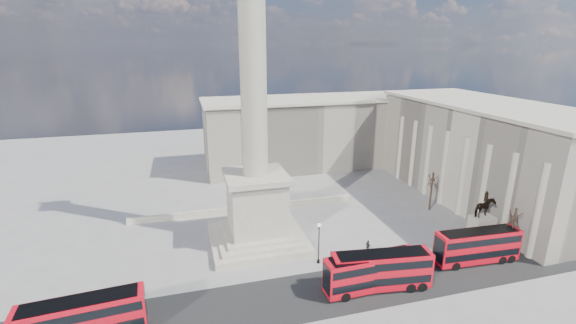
{
  "coord_description": "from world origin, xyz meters",
  "views": [
    {
      "loc": [
        -9.56,
        -47.26,
        28.8
      ],
      "look_at": [
        3.5,
        0.06,
        13.74
      ],
      "focal_mm": 24.0,
      "sensor_mm": 36.0,
      "label": 1
    }
  ],
  "objects_px": {
    "red_bus_b": "(382,270)",
    "victorian_lamp": "(319,240)",
    "red_bus_c": "(372,272)",
    "pedestrian_standing": "(480,245)",
    "red_bus_a": "(84,319)",
    "equestrian_statue": "(481,226)",
    "red_bus_d": "(478,246)",
    "pedestrian_crossing": "(368,246)",
    "nelsons_column": "(255,160)",
    "pedestrian_walking": "(452,244)"
  },
  "relations": [
    {
      "from": "nelsons_column",
      "to": "red_bus_a",
      "type": "xyz_separation_m",
      "value": [
        -20.7,
        -15.92,
        -10.39
      ]
    },
    {
      "from": "red_bus_d",
      "to": "victorian_lamp",
      "type": "relative_size",
      "value": 1.98
    },
    {
      "from": "red_bus_a",
      "to": "equestrian_statue",
      "type": "distance_m",
      "value": 52.92
    },
    {
      "from": "red_bus_a",
      "to": "pedestrian_crossing",
      "type": "relative_size",
      "value": 6.27
    },
    {
      "from": "red_bus_c",
      "to": "victorian_lamp",
      "type": "xyz_separation_m",
      "value": [
        -4.13,
        7.38,
        1.05
      ]
    },
    {
      "from": "pedestrian_standing",
      "to": "pedestrian_crossing",
      "type": "height_order",
      "value": "pedestrian_crossing"
    },
    {
      "from": "red_bus_b",
      "to": "victorian_lamp",
      "type": "relative_size",
      "value": 2.07
    },
    {
      "from": "red_bus_a",
      "to": "equestrian_statue",
      "type": "xyz_separation_m",
      "value": [
        52.6,
        5.88,
        0.45
      ]
    },
    {
      "from": "victorian_lamp",
      "to": "pedestrian_standing",
      "type": "relative_size",
      "value": 3.4
    },
    {
      "from": "nelsons_column",
      "to": "red_bus_b",
      "type": "bearing_deg",
      "value": -52.62
    },
    {
      "from": "red_bus_a",
      "to": "pedestrian_standing",
      "type": "relative_size",
      "value": 6.87
    },
    {
      "from": "red_bus_b",
      "to": "equestrian_statue",
      "type": "bearing_deg",
      "value": 24.18
    },
    {
      "from": "red_bus_c",
      "to": "pedestrian_standing",
      "type": "relative_size",
      "value": 6.65
    },
    {
      "from": "red_bus_a",
      "to": "pedestrian_standing",
      "type": "height_order",
      "value": "red_bus_a"
    },
    {
      "from": "red_bus_b",
      "to": "red_bus_d",
      "type": "height_order",
      "value": "red_bus_b"
    },
    {
      "from": "red_bus_c",
      "to": "victorian_lamp",
      "type": "height_order",
      "value": "victorian_lamp"
    },
    {
      "from": "nelsons_column",
      "to": "pedestrian_walking",
      "type": "xyz_separation_m",
      "value": [
        26.93,
        -10.23,
        -12.04
      ]
    },
    {
      "from": "victorian_lamp",
      "to": "pedestrian_standing",
      "type": "height_order",
      "value": "victorian_lamp"
    },
    {
      "from": "nelsons_column",
      "to": "pedestrian_walking",
      "type": "distance_m",
      "value": 31.23
    },
    {
      "from": "nelsons_column",
      "to": "red_bus_a",
      "type": "relative_size",
      "value": 4.13
    },
    {
      "from": "red_bus_a",
      "to": "equestrian_statue",
      "type": "relative_size",
      "value": 1.41
    },
    {
      "from": "red_bus_b",
      "to": "nelsons_column",
      "type": "bearing_deg",
      "value": 134.63
    },
    {
      "from": "pedestrian_crossing",
      "to": "equestrian_statue",
      "type": "bearing_deg",
      "value": -116.15
    },
    {
      "from": "red_bus_b",
      "to": "pedestrian_crossing",
      "type": "xyz_separation_m",
      "value": [
        2.41,
        8.22,
        -1.62
      ]
    },
    {
      "from": "red_bus_c",
      "to": "pedestrian_standing",
      "type": "height_order",
      "value": "red_bus_c"
    },
    {
      "from": "red_bus_b",
      "to": "red_bus_c",
      "type": "distance_m",
      "value": 1.29
    },
    {
      "from": "pedestrian_crossing",
      "to": "pedestrian_walking",
      "type": "bearing_deg",
      "value": -119.89
    },
    {
      "from": "red_bus_d",
      "to": "pedestrian_crossing",
      "type": "bearing_deg",
      "value": 157.67
    },
    {
      "from": "victorian_lamp",
      "to": "pedestrian_walking",
      "type": "height_order",
      "value": "victorian_lamp"
    },
    {
      "from": "red_bus_c",
      "to": "equestrian_statue",
      "type": "distance_m",
      "value": 21.74
    },
    {
      "from": "victorian_lamp",
      "to": "equestrian_statue",
      "type": "xyz_separation_m",
      "value": [
        25.05,
        -1.52,
        -0.54
      ]
    },
    {
      "from": "equestrian_statue",
      "to": "pedestrian_crossing",
      "type": "bearing_deg",
      "value": 172.61
    },
    {
      "from": "nelsons_column",
      "to": "red_bus_d",
      "type": "height_order",
      "value": "nelsons_column"
    },
    {
      "from": "red_bus_a",
      "to": "red_bus_d",
      "type": "bearing_deg",
      "value": -2.38
    },
    {
      "from": "nelsons_column",
      "to": "pedestrian_crossing",
      "type": "relative_size",
      "value": 25.93
    },
    {
      "from": "victorian_lamp",
      "to": "pedestrian_crossing",
      "type": "bearing_deg",
      "value": 5.23
    },
    {
      "from": "red_bus_b",
      "to": "pedestrian_crossing",
      "type": "bearing_deg",
      "value": 80.88
    },
    {
      "from": "red_bus_d",
      "to": "red_bus_a",
      "type": "bearing_deg",
      "value": -174.69
    },
    {
      "from": "red_bus_d",
      "to": "victorian_lamp",
      "type": "height_order",
      "value": "victorian_lamp"
    },
    {
      "from": "nelsons_column",
      "to": "pedestrian_crossing",
      "type": "height_order",
      "value": "nelsons_column"
    },
    {
      "from": "equestrian_statue",
      "to": "pedestrian_walking",
      "type": "xyz_separation_m",
      "value": [
        -4.96,
        -0.18,
        -2.1
      ]
    },
    {
      "from": "red_bus_a",
      "to": "red_bus_c",
      "type": "relative_size",
      "value": 1.03
    },
    {
      "from": "red_bus_a",
      "to": "red_bus_d",
      "type": "relative_size",
      "value": 1.02
    },
    {
      "from": "equestrian_statue",
      "to": "pedestrian_standing",
      "type": "distance_m",
      "value": 2.82
    },
    {
      "from": "pedestrian_standing",
      "to": "pedestrian_walking",
      "type": "bearing_deg",
      "value": -53.26
    },
    {
      "from": "victorian_lamp",
      "to": "red_bus_c",
      "type": "bearing_deg",
      "value": -60.78
    },
    {
      "from": "nelsons_column",
      "to": "equestrian_statue",
      "type": "distance_m",
      "value": 34.89
    },
    {
      "from": "nelsons_column",
      "to": "victorian_lamp",
      "type": "relative_size",
      "value": 8.35
    },
    {
      "from": "red_bus_a",
      "to": "red_bus_c",
      "type": "xyz_separation_m",
      "value": [
        31.67,
        0.02,
        -0.06
      ]
    },
    {
      "from": "victorian_lamp",
      "to": "pedestrian_walking",
      "type": "relative_size",
      "value": 3.42
    }
  ]
}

